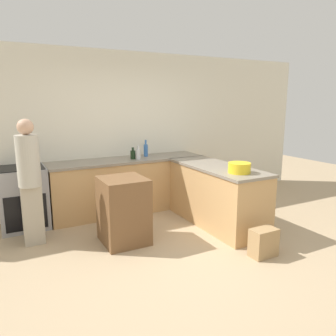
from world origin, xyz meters
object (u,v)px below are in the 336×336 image
mixing_bowl (239,168)px  water_bottle_blue (146,150)px  person_by_range (30,177)px  paper_bag (264,243)px  wine_bottle_dark (133,154)px  vinegar_bottle_clear (138,154)px  range_oven (23,198)px  island_table (124,210)px

mixing_bowl → water_bottle_blue: (-0.56, 1.83, 0.04)m
person_by_range → paper_bag: person_by_range is taller
water_bottle_blue → wine_bottle_dark: water_bottle_blue is taller
vinegar_bottle_clear → wine_bottle_dark: bearing=130.8°
paper_bag → person_by_range: bearing=145.2°
vinegar_bottle_clear → person_by_range: person_by_range is taller
water_bottle_blue → person_by_range: (-1.97, -0.77, -0.11)m
range_oven → person_by_range: 0.83m
island_table → range_oven: bearing=133.5°
island_table → water_bottle_blue: size_ratio=3.05×
range_oven → wine_bottle_dark: bearing=-2.4°
wine_bottle_dark → person_by_range: size_ratio=0.12×
range_oven → vinegar_bottle_clear: 1.87m
mixing_bowl → person_by_range: (-2.53, 1.06, -0.07)m
mixing_bowl → water_bottle_blue: bearing=107.1°
vinegar_bottle_clear → paper_bag: 2.48m
water_bottle_blue → wine_bottle_dark: bearing=-154.2°
water_bottle_blue → paper_bag: bearing=-79.5°
mixing_bowl → vinegar_bottle_clear: (-0.80, 1.61, 0.02)m
island_table → paper_bag: 1.82m
island_table → water_bottle_blue: bearing=54.6°
water_bottle_blue → island_table: bearing=-125.4°
paper_bag → water_bottle_blue: bearing=100.5°
range_oven → mixing_bowl: 3.17m
range_oven → mixing_bowl: (2.59, -1.76, 0.52)m
island_table → paper_bag: bearing=-41.5°
wine_bottle_dark → vinegar_bottle_clear: bearing=-49.2°
mixing_bowl → paper_bag: mixing_bowl is taller
island_table → wine_bottle_dark: 1.38m
wine_bottle_dark → person_by_range: (-1.67, -0.62, -0.08)m
mixing_bowl → person_by_range: bearing=157.3°
water_bottle_blue → paper_bag: (0.45, -2.46, -0.85)m
mixing_bowl → person_by_range: person_by_range is taller
vinegar_bottle_clear → paper_bag: vinegar_bottle_clear is taller
range_oven → mixing_bowl: mixing_bowl is taller
person_by_range → wine_bottle_dark: bearing=20.5°
mixing_bowl → paper_bag: (-0.11, -0.63, -0.80)m
wine_bottle_dark → person_by_range: person_by_range is taller
water_bottle_blue → person_by_range: 2.12m
range_oven → paper_bag: 3.45m
range_oven → person_by_range: (0.05, -0.70, 0.45)m
person_by_range → paper_bag: (2.42, -1.69, -0.74)m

